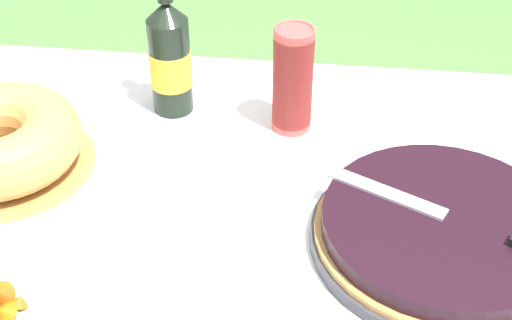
{
  "coord_description": "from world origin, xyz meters",
  "views": [
    {
      "loc": [
        0.1,
        -0.83,
        1.48
      ],
      "look_at": [
        -0.01,
        0.07,
        0.79
      ],
      "focal_mm": 50.0,
      "sensor_mm": 36.0,
      "label": 1
    }
  ],
  "objects_px": {
    "serving_knife": "(465,222)",
    "juice_bottle_red": "(170,57)",
    "cup_stack": "(293,80)",
    "berry_tart": "(442,232)"
  },
  "relations": [
    {
      "from": "serving_knife",
      "to": "juice_bottle_red",
      "type": "relative_size",
      "value": 1.14
    },
    {
      "from": "cup_stack",
      "to": "berry_tart",
      "type": "bearing_deg",
      "value": -49.41
    },
    {
      "from": "serving_knife",
      "to": "cup_stack",
      "type": "distance_m",
      "value": 0.41
    },
    {
      "from": "cup_stack",
      "to": "juice_bottle_red",
      "type": "xyz_separation_m",
      "value": [
        -0.23,
        0.04,
        0.01
      ]
    },
    {
      "from": "serving_knife",
      "to": "cup_stack",
      "type": "xyz_separation_m",
      "value": [
        -0.27,
        0.3,
        0.04
      ]
    },
    {
      "from": "cup_stack",
      "to": "juice_bottle_red",
      "type": "distance_m",
      "value": 0.23
    },
    {
      "from": "juice_bottle_red",
      "to": "cup_stack",
      "type": "bearing_deg",
      "value": -8.68
    },
    {
      "from": "berry_tart",
      "to": "juice_bottle_red",
      "type": "relative_size",
      "value": 1.29
    },
    {
      "from": "cup_stack",
      "to": "juice_bottle_red",
      "type": "height_order",
      "value": "juice_bottle_red"
    },
    {
      "from": "berry_tart",
      "to": "serving_knife",
      "type": "bearing_deg",
      "value": -26.55
    }
  ]
}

